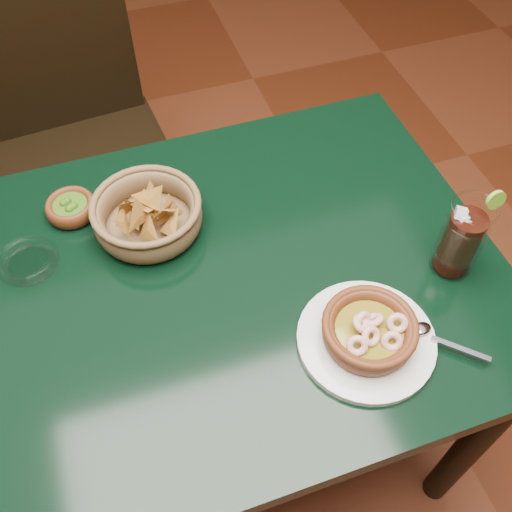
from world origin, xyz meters
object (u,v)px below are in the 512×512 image
object	(u,v)px
shrimp_plate	(368,333)
dining_chair	(79,139)
chip_basket	(148,215)
dining_table	(185,316)
cola_drink	(461,239)

from	to	relation	value
shrimp_plate	dining_chair	bearing A→B (deg)	113.38
chip_basket	dining_table	bearing A→B (deg)	-83.05
dining_table	cola_drink	world-z (taller)	cola_drink
dining_table	shrimp_plate	distance (m)	0.37
dining_table	chip_basket	world-z (taller)	chip_basket
shrimp_plate	cola_drink	distance (m)	0.24
dining_chair	shrimp_plate	size ratio (longest dim) A/B	3.40
dining_chair	chip_basket	distance (m)	0.62
chip_basket	cola_drink	bearing A→B (deg)	-28.33
dining_table	chip_basket	bearing A→B (deg)	96.95
cola_drink	dining_table	bearing A→B (deg)	166.61
shrimp_plate	chip_basket	distance (m)	0.47
shrimp_plate	cola_drink	world-z (taller)	cola_drink
dining_chair	dining_table	bearing A→B (deg)	-79.82
shrimp_plate	chip_basket	size ratio (longest dim) A/B	1.20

